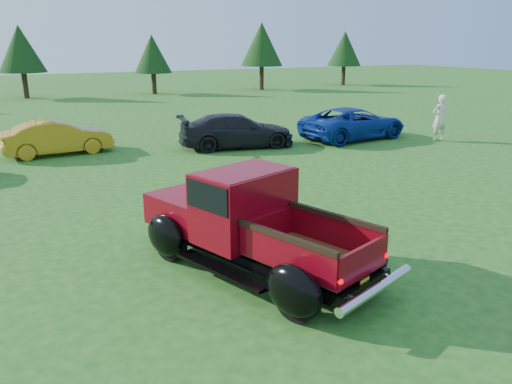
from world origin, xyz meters
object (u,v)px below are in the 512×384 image
Objects in this scene: spectator at (440,118)px; tree_east at (262,44)px; tree_mid_right at (152,54)px; tree_far_east at (345,49)px; show_car_yellow at (57,137)px; tree_mid_left at (21,49)px; pickup_truck at (244,221)px; show_car_blue at (354,123)px; show_car_grey at (237,131)px.

tree_east is at bearing -95.97° from spectator.
tree_far_east reaches higher than tree_mid_right.
tree_far_east reaches higher than spectator.
show_car_yellow is 14.76m from spectator.
pickup_truck is at bearing -85.77° from tree_mid_left.
pickup_truck is 12.94m from show_car_blue.
tree_mid_right is 18.01m from tree_far_east.
show_car_blue is (11.56, -22.81, -2.73)m from tree_mid_left.
spectator is at bearing -96.92° from show_car_grey.
spectator is at bearing -130.28° from show_car_blue.
spectator reaches higher than pickup_truck.
tree_mid_left is 27.00m from tree_far_east.
tree_far_east is at bearing 1.59° from tree_mid_right.
tree_far_east is 39.99m from pickup_truck.
spectator is (-12.59, -24.18, -2.31)m from tree_far_east.
tree_mid_right is 22.08m from show_car_blue.
tree_mid_left is at bearing 175.24° from tree_east.
show_car_grey is (6.50, -22.25, -2.75)m from tree_mid_left.
show_car_blue is (-6.44, -21.31, -3.01)m from tree_east.
tree_mid_left is 1.14× the size of show_car_grey.
spectator is at bearing 10.97° from pickup_truck.
show_car_blue is at bearing -83.30° from tree_mid_right.
tree_east reaches higher than show_car_grey.
tree_far_east is at bearing -58.13° from show_car_yellow.
tree_east reaches higher than pickup_truck.
tree_far_east is at bearing 6.34° from tree_east.
tree_east is (18.00, -1.50, 0.27)m from tree_mid_left.
tree_east is at bearing 42.81° from pickup_truck.
pickup_truck is 11.51m from show_car_yellow.
show_car_yellow is at bearing 80.68° from pickup_truck.
tree_mid_left is 1.04× the size of tree_far_east.
show_car_grey is at bearing -119.00° from tree_east.
spectator reaches higher than show_car_blue.
pickup_truck reaches higher than show_car_blue.
show_car_grey is (-11.50, -20.75, -3.02)m from tree_east.
tree_east is 23.91m from show_car_grey.
show_car_blue reaches higher than show_car_yellow.
spectator is (5.41, -23.68, -2.04)m from tree_mid_right.
pickup_truck is at bearing -128.12° from tree_far_east.
tree_mid_right is 0.87× the size of pickup_truck.
tree_mid_left reaches higher than tree_far_east.
show_car_blue is at bearing -106.06° from show_car_yellow.
tree_mid_left is at bearing -4.38° from show_car_yellow.
show_car_grey is (-20.50, -21.75, -2.61)m from tree_far_east.
tree_mid_right is 21.52m from show_car_grey.
tree_mid_right is 1.18× the size of show_car_yellow.
spectator reaches higher than show_car_grey.
pickup_truck is 10.51m from show_car_grey.
spectator is at bearing -59.72° from tree_mid_left.
show_car_blue is at bearing -30.53° from spectator.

